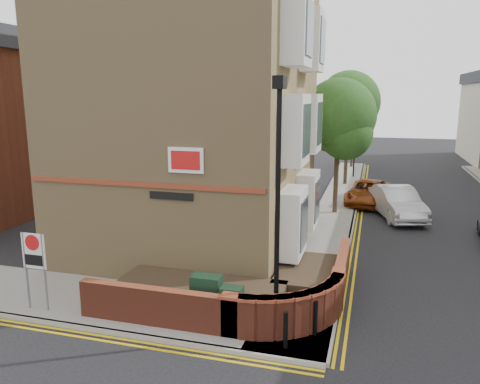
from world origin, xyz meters
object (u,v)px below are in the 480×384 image
object	(u,v)px
zone_sign	(34,257)
silver_car_near	(397,203)
lamppost	(278,207)
utility_cabinet_large	(207,297)

from	to	relation	value
zone_sign	silver_car_near	distance (m)	16.93
lamppost	zone_sign	bearing A→B (deg)	-173.93
utility_cabinet_large	zone_sign	world-z (taller)	zone_sign
zone_sign	silver_car_near	xyz separation A→B (m)	(10.00, 13.63, -0.88)
zone_sign	silver_car_near	world-z (taller)	zone_sign
silver_car_near	lamppost	bearing A→B (deg)	-121.32
lamppost	zone_sign	size ratio (longest dim) A/B	2.86
lamppost	zone_sign	distance (m)	6.85
zone_sign	silver_car_near	size ratio (longest dim) A/B	0.47
utility_cabinet_large	zone_sign	size ratio (longest dim) A/B	0.55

